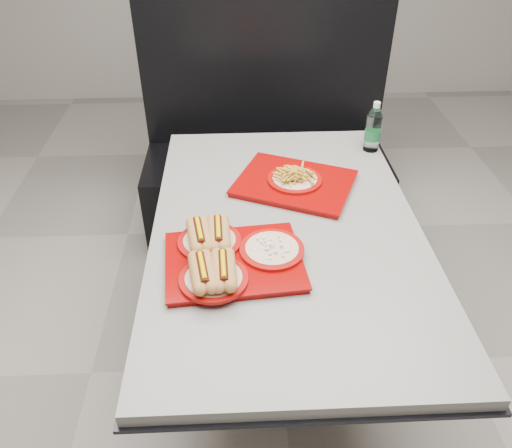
{
  "coord_description": "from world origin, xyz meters",
  "views": [
    {
      "loc": [
        -0.17,
        -1.35,
        1.75
      ],
      "look_at": [
        -0.11,
        -0.1,
        0.83
      ],
      "focal_mm": 35.0,
      "sensor_mm": 36.0,
      "label": 1
    }
  ],
  "objects_px": {
    "booth_bench": "(265,158)",
    "tray_far": "(295,181)",
    "water_bottle": "(373,130)",
    "diner_table": "(285,262)",
    "tray_near": "(228,256)"
  },
  "relations": [
    {
      "from": "tray_near",
      "to": "tray_far",
      "type": "bearing_deg",
      "value": 60.24
    },
    {
      "from": "diner_table",
      "to": "tray_far",
      "type": "bearing_deg",
      "value": 77.62
    },
    {
      "from": "diner_table",
      "to": "tray_far",
      "type": "height_order",
      "value": "tray_far"
    },
    {
      "from": "diner_table",
      "to": "booth_bench",
      "type": "relative_size",
      "value": 1.05
    },
    {
      "from": "booth_bench",
      "to": "tray_far",
      "type": "bearing_deg",
      "value": -86.41
    },
    {
      "from": "booth_bench",
      "to": "tray_near",
      "type": "bearing_deg",
      "value": -98.7
    },
    {
      "from": "diner_table",
      "to": "tray_near",
      "type": "xyz_separation_m",
      "value": [
        -0.2,
        -0.2,
        0.2
      ]
    },
    {
      "from": "booth_bench",
      "to": "water_bottle",
      "type": "height_order",
      "value": "booth_bench"
    },
    {
      "from": "tray_far",
      "to": "water_bottle",
      "type": "xyz_separation_m",
      "value": [
        0.35,
        0.28,
        0.07
      ]
    },
    {
      "from": "diner_table",
      "to": "booth_bench",
      "type": "height_order",
      "value": "booth_bench"
    },
    {
      "from": "diner_table",
      "to": "booth_bench",
      "type": "distance_m",
      "value": 1.11
    },
    {
      "from": "tray_near",
      "to": "tray_far",
      "type": "distance_m",
      "value": 0.51
    },
    {
      "from": "booth_bench",
      "to": "tray_far",
      "type": "relative_size",
      "value": 2.63
    },
    {
      "from": "diner_table",
      "to": "tray_near",
      "type": "distance_m",
      "value": 0.34
    },
    {
      "from": "booth_bench",
      "to": "water_bottle",
      "type": "distance_m",
      "value": 0.83
    }
  ]
}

